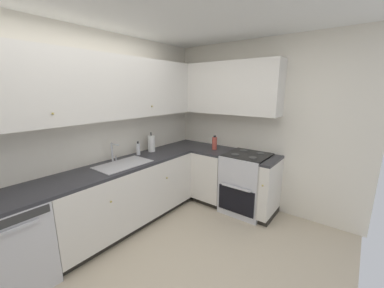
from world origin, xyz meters
The scene contains 16 objects.
ground_plane centered at (0.00, 0.00, -0.01)m, with size 4.10×2.89×0.02m, color #BCAD93.
wall_back centered at (0.00, 1.47, 1.27)m, with size 4.20×0.05×2.54m, color silver.
wall_right centered at (2.07, 0.00, 1.27)m, with size 0.05×2.99×2.54m, color silver.
dishwasher centered at (-0.89, 1.14, 0.43)m, with size 0.60×0.63×0.85m.
lower_cabinets_back centered at (0.43, 1.15, 0.43)m, with size 2.03×0.62×0.85m.
countertop_back centered at (0.43, 1.14, 0.87)m, with size 3.24×0.60×0.04m, color #2D2D33.
lower_cabinets_right centered at (1.75, 0.38, 0.43)m, with size 0.62×1.25×0.85m.
countertop_right centered at (1.75, 0.38, 0.87)m, with size 0.60×1.25×0.03m.
oven_range centered at (1.77, 0.03, 0.45)m, with size 0.68×0.62×1.04m.
upper_cabinets_back centered at (0.27, 1.28, 1.84)m, with size 2.92×0.34×0.77m.
upper_cabinets_right centered at (1.89, 0.56, 1.84)m, with size 0.32×1.78×0.77m.
sink centered at (0.38, 1.11, 0.85)m, with size 0.68×0.40×0.10m.
faucet centered at (0.38, 1.32, 1.04)m, with size 0.07×0.16×0.25m.
soap_bottle centered at (0.80, 1.32, 0.97)m, with size 0.06×0.06×0.20m.
paper_towel_roll centered at (1.04, 1.30, 1.01)m, with size 0.11×0.11×0.31m.
oil_bottle centered at (1.75, 0.60, 0.99)m, with size 0.08×0.08×0.22m.
Camera 1 is at (-1.32, -1.29, 1.82)m, focal length 21.54 mm.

